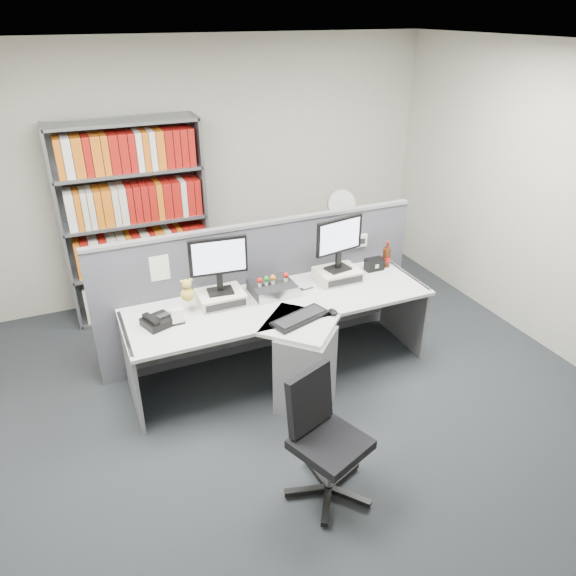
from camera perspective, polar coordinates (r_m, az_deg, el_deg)
name	(u,v)px	position (r m, az deg, el deg)	size (l,w,h in m)	color
ground	(321,427)	(4.37, 3.50, -14.48)	(5.50, 5.50, 0.00)	#2A2E32
room_shell	(329,209)	(3.44, 4.36, 8.30)	(5.04, 5.54, 2.72)	#B8B6A4
partition	(262,286)	(4.94, -2.72, 0.17)	(3.00, 0.08, 1.27)	#4E4F58
desk	(291,340)	(4.51, 0.28, -5.52)	(2.60, 1.20, 0.72)	beige
monitor_riser_left	(221,298)	(4.53, -7.10, -1.02)	(0.38, 0.31, 0.10)	beige
monitor_riser_right	(338,275)	(4.90, 5.27, 1.43)	(0.38, 0.31, 0.10)	beige
monitor_left	(218,261)	(4.38, -7.35, 2.88)	(0.47, 0.17, 0.48)	black
monitor_right	(339,240)	(4.77, 5.43, 5.11)	(0.47, 0.19, 0.49)	black
desktop_pc	(272,288)	(4.65, -1.67, 0.00)	(0.36, 0.32, 0.10)	black
figurines	(271,279)	(4.59, -1.78, 0.98)	(0.29, 0.05, 0.09)	beige
keyboard	(300,318)	(4.27, 1.29, -3.18)	(0.52, 0.32, 0.03)	black
mouse	(333,312)	(4.36, 4.76, -2.53)	(0.06, 0.10, 0.04)	black
desk_phone	(158,321)	(4.31, -13.60, -3.42)	(0.28, 0.26, 0.09)	black
desk_calendar	(177,317)	(4.30, -11.60, -3.06)	(0.10, 0.08, 0.12)	black
plush_toy	(187,292)	(4.38, -10.58, -0.38)	(0.11, 0.11, 0.19)	gold
speaker	(374,264)	(5.13, 9.09, 2.50)	(0.17, 0.10, 0.12)	black
cola_bottle	(386,257)	(5.20, 10.35, 3.23)	(0.08, 0.08, 0.26)	#3F190A
shelving_unit	(135,224)	(5.69, -15.80, 6.51)	(1.41, 0.40, 2.00)	slate
filing_cabinet	(338,263)	(6.14, 5.30, 2.67)	(0.45, 0.61, 0.70)	slate
desk_fan	(341,207)	(5.89, 5.58, 8.52)	(0.30, 0.18, 0.50)	white
office_chair	(323,434)	(3.62, 3.68, -15.11)	(0.59, 0.57, 0.88)	silver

